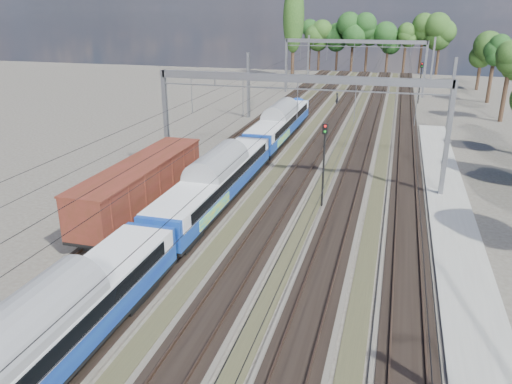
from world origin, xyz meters
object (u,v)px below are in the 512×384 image
(freight_boxcar, at_px, (142,185))
(worker, at_px, (337,99))
(emu_train, at_px, (215,177))
(signal_far, at_px, (421,78))
(signal_near, at_px, (324,155))

(freight_boxcar, distance_m, worker, 47.44)
(emu_train, bearing_deg, signal_far, 72.71)
(freight_boxcar, distance_m, signal_near, 13.08)
(emu_train, relative_size, signal_far, 9.80)
(emu_train, bearing_deg, freight_boxcar, -149.96)
(freight_boxcar, relative_size, signal_far, 2.35)
(freight_boxcar, relative_size, signal_near, 2.32)
(emu_train, height_order, signal_near, signal_near)
(signal_near, distance_m, signal_far, 47.07)
(emu_train, height_order, signal_far, signal_far)
(emu_train, height_order, worker, emu_train)
(emu_train, distance_m, signal_far, 51.32)
(worker, relative_size, signal_near, 0.30)
(worker, distance_m, signal_far, 13.17)
(signal_far, bearing_deg, signal_near, -78.09)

